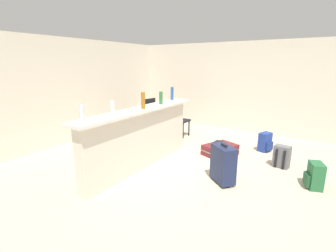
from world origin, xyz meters
TOP-DOWN VIEW (x-y plane):
  - ground_plane at (0.00, 0.00)m, footprint 13.00×13.00m
  - wall_back at (0.00, 3.05)m, footprint 6.60×0.10m
  - wall_right at (3.05, 0.30)m, footprint 0.10×6.00m
  - partition_half_wall at (-0.58, 0.56)m, footprint 2.80×0.20m
  - bar_countertop at (-0.58, 0.56)m, footprint 2.96×0.40m
  - bottle_clear at (-1.82, 0.61)m, footprint 0.07×0.07m
  - bottle_white at (-1.18, 0.65)m, footprint 0.07×0.07m
  - bottle_amber at (-0.59, 0.49)m, footprint 0.07×0.07m
  - bottle_green at (0.01, 0.52)m, footprint 0.07×0.07m
  - bottle_blue at (0.64, 0.64)m, footprint 0.07×0.07m
  - dining_table at (1.57, 1.58)m, footprint 1.10×0.80m
  - dining_chair_near_partition at (1.58, 1.03)m, footprint 0.40×0.40m
  - dining_chair_far_side at (1.67, 2.12)m, footprint 0.46×0.46m
  - suitcase_flat_maroon at (0.82, -0.47)m, footprint 0.89×0.71m
  - backpack_grey at (0.82, -1.68)m, footprint 0.28×0.30m
  - backpack_green at (0.21, -2.25)m, footprint 0.32×0.30m
  - suitcase_upright_navy at (-0.39, -0.97)m, footprint 0.46×0.49m
  - backpack_blue at (1.57, -1.23)m, footprint 0.33×0.31m
  - book_stack at (0.81, -0.43)m, footprint 0.25×0.21m

SIDE VIEW (x-z plane):
  - ground_plane at x=0.00m, z-range -0.05..0.00m
  - suitcase_flat_maroon at x=0.82m, z-range 0.00..0.22m
  - backpack_grey at x=0.82m, z-range -0.01..0.41m
  - backpack_green at x=0.21m, z-range -0.01..0.41m
  - backpack_blue at x=1.57m, z-range -0.01..0.41m
  - book_stack at x=0.81m, z-range 0.22..0.28m
  - suitcase_upright_navy at x=-0.39m, z-range 0.00..0.67m
  - dining_chair_near_partition at x=1.58m, z-range 0.05..0.98m
  - dining_chair_far_side at x=1.67m, z-range 0.05..0.98m
  - partition_half_wall at x=-0.58m, z-range 0.00..1.07m
  - dining_table at x=1.57m, z-range 0.28..1.02m
  - bar_countertop at x=-0.58m, z-range 1.07..1.12m
  - bottle_white at x=-1.18m, z-range 1.12..1.34m
  - bottle_clear at x=-1.82m, z-range 1.12..1.36m
  - bottle_green at x=0.01m, z-range 1.12..1.37m
  - wall_back at x=0.00m, z-range 0.00..2.50m
  - wall_right at x=3.05m, z-range 0.00..2.50m
  - bottle_blue at x=0.64m, z-range 1.12..1.41m
  - bottle_amber at x=-0.59m, z-range 1.12..1.42m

